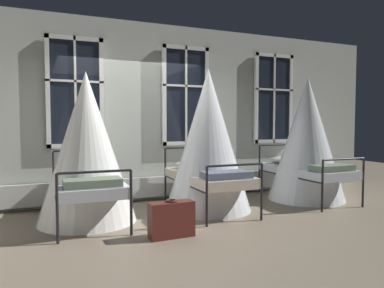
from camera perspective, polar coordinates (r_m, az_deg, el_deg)
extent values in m
plane|color=gray|center=(5.71, -6.08, -11.01)|extent=(19.23, 19.23, 0.00)
cube|color=#B2B7AD|center=(6.69, -9.21, 4.89)|extent=(10.62, 0.10, 3.20)
cube|color=black|center=(6.43, -17.64, 7.63)|extent=(0.92, 0.02, 1.84)
cube|color=silver|center=(6.42, -17.50, -0.26)|extent=(0.92, 0.06, 0.07)
cube|color=silver|center=(6.56, -17.78, 15.36)|extent=(0.92, 0.06, 0.07)
cube|color=silver|center=(6.40, -21.47, 7.57)|extent=(0.07, 0.06, 1.84)
cube|color=silver|center=(6.49, -13.85, 7.65)|extent=(0.07, 0.06, 1.84)
cube|color=silver|center=(6.43, -17.64, 7.63)|extent=(0.04, 0.06, 1.84)
cube|color=silver|center=(6.45, -17.67, 9.26)|extent=(0.92, 0.06, 0.04)
cube|color=black|center=(6.91, -0.97, 7.47)|extent=(0.92, 0.02, 1.84)
cube|color=silver|center=(6.91, -0.96, 0.13)|extent=(0.92, 0.06, 0.07)
cube|color=silver|center=(7.03, -0.98, 14.68)|extent=(0.92, 0.06, 0.07)
cube|color=silver|center=(6.76, -4.35, 7.56)|extent=(0.07, 0.06, 1.84)
cube|color=silver|center=(7.08, 2.25, 7.37)|extent=(0.07, 0.06, 1.84)
cube|color=silver|center=(6.91, -0.97, 7.47)|extent=(0.04, 0.06, 1.84)
cube|color=silver|center=(6.93, -0.97, 8.99)|extent=(0.92, 0.06, 0.04)
cube|color=black|center=(7.87, 12.56, 6.89)|extent=(0.92, 0.02, 1.84)
cube|color=silver|center=(7.87, 12.48, 0.44)|extent=(0.92, 0.06, 0.07)
cube|color=silver|center=(7.98, 12.64, 13.24)|extent=(0.92, 0.06, 0.07)
cube|color=silver|center=(7.63, 9.94, 7.03)|extent=(0.07, 0.06, 1.84)
cube|color=silver|center=(8.13, 15.02, 6.74)|extent=(0.07, 0.06, 1.84)
cube|color=silver|center=(7.87, 12.56, 6.89)|extent=(0.04, 0.06, 1.84)
cube|color=silver|center=(7.89, 12.57, 8.22)|extent=(0.92, 0.06, 0.04)
cube|color=silver|center=(6.67, -8.83, -6.75)|extent=(6.53, 0.10, 0.36)
cylinder|color=black|center=(6.35, -20.64, -5.36)|extent=(0.04, 0.04, 0.95)
cylinder|color=black|center=(6.43, -12.85, -5.13)|extent=(0.04, 0.04, 0.95)
cylinder|color=black|center=(4.61, -20.17, -9.42)|extent=(0.04, 0.04, 0.82)
cylinder|color=black|center=(4.71, -9.42, -8.99)|extent=(0.04, 0.04, 0.82)
cylinder|color=black|center=(5.47, -20.45, -6.93)|extent=(0.08, 1.79, 0.03)
cylinder|color=black|center=(5.56, -11.41, -6.63)|extent=(0.08, 1.79, 0.03)
cylinder|color=black|center=(6.32, -16.80, -0.98)|extent=(0.87, 0.05, 0.03)
cylinder|color=black|center=(4.57, -14.81, -4.19)|extent=(0.87, 0.05, 0.03)
cube|color=silver|center=(5.49, -15.90, -6.05)|extent=(0.93, 1.83, 0.15)
ellipsoid|color=beige|center=(6.11, -16.55, -3.76)|extent=(0.67, 0.42, 0.14)
cube|color=slate|center=(4.85, -15.15, -5.80)|extent=(0.72, 0.38, 0.10)
cone|color=white|center=(5.43, -15.99, -0.45)|extent=(1.39, 1.39, 2.13)
cylinder|color=black|center=(6.65, -4.15, -4.77)|extent=(0.04, 0.04, 0.95)
cylinder|color=black|center=(6.97, 2.67, -4.39)|extent=(0.04, 0.04, 0.95)
cylinder|color=black|center=(5.02, 2.31, -8.17)|extent=(0.04, 0.04, 0.82)
cylinder|color=black|center=(5.43, 10.73, -7.34)|extent=(0.04, 0.04, 0.82)
cylinder|color=black|center=(5.82, -1.38, -6.11)|extent=(0.06, 1.79, 0.03)
cylinder|color=black|center=(6.18, 6.19, -5.58)|extent=(0.06, 1.79, 0.03)
cylinder|color=black|center=(6.75, -0.66, -0.57)|extent=(0.87, 0.04, 0.03)
cylinder|color=black|center=(5.15, 6.72, -3.26)|extent=(0.87, 0.04, 0.03)
cube|color=beige|center=(5.98, 2.52, -5.16)|extent=(0.91, 1.82, 0.15)
ellipsoid|color=#B7B2A3|center=(6.55, 0.12, -3.15)|extent=(0.67, 0.41, 0.14)
cube|color=slate|center=(5.40, 5.36, -4.77)|extent=(0.72, 0.37, 0.10)
cone|color=white|center=(5.92, 2.54, 0.67)|extent=(1.39, 1.39, 2.28)
cylinder|color=black|center=(7.57, 10.41, -3.83)|extent=(0.04, 0.04, 0.95)
cylinder|color=black|center=(8.08, 15.58, -3.45)|extent=(0.04, 0.04, 0.95)
cylinder|color=black|center=(6.18, 19.56, -6.18)|extent=(0.04, 0.04, 0.82)
cylinder|color=black|center=(6.79, 25.00, -5.46)|extent=(0.04, 0.04, 0.82)
cylinder|color=black|center=(6.85, 14.51, -4.79)|extent=(0.05, 1.79, 0.03)
cylinder|color=black|center=(7.41, 19.88, -4.28)|extent=(0.05, 1.79, 0.03)
cylinder|color=black|center=(7.77, 13.12, -0.15)|extent=(0.87, 0.04, 0.03)
cylinder|color=black|center=(6.43, 22.49, -2.18)|extent=(0.87, 0.04, 0.03)
cube|color=silver|center=(7.11, 17.31, -3.95)|extent=(0.90, 1.81, 0.15)
ellipsoid|color=#B7B2A3|center=(7.60, 14.16, -2.35)|extent=(0.67, 0.40, 0.14)
cube|color=slate|center=(6.63, 20.86, -3.47)|extent=(0.71, 0.37, 0.10)
cone|color=white|center=(7.06, 17.39, 0.82)|extent=(1.39, 1.39, 2.25)
cube|color=#5B231E|center=(4.63, -3.20, -11.62)|extent=(0.57, 0.22, 0.44)
cube|color=tan|center=(4.72, -3.69, -11.31)|extent=(0.50, 0.03, 0.03)
torus|color=#5B231E|center=(4.57, -3.21, -8.77)|extent=(0.15, 0.15, 0.02)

